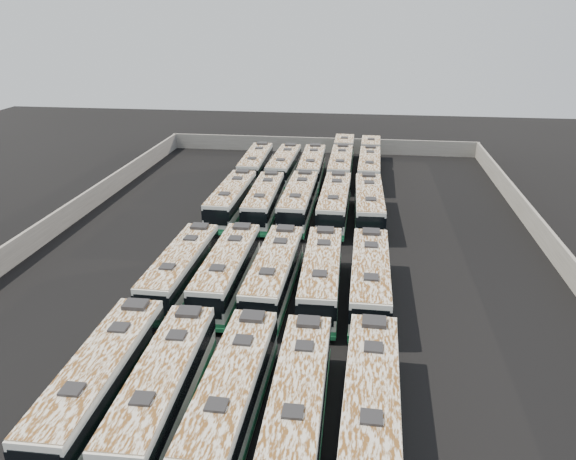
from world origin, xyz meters
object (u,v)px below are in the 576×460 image
at_px(bus_midback_far_left, 232,200).
at_px(bus_back_center, 312,167).
at_px(bus_front_right, 299,401).
at_px(bus_front_left, 163,389).
at_px(bus_back_left, 284,166).
at_px(bus_front_center, 232,395).
at_px(bus_back_far_right, 370,162).
at_px(bus_midfront_center, 274,274).
at_px(bus_front_far_left, 101,381).
at_px(bus_midfront_far_right, 370,280).
at_px(bus_midback_far_right, 369,205).
at_px(bus_back_right, 342,161).
at_px(bus_midfront_right, 321,276).
at_px(bus_midfront_far_left, 181,270).
at_px(bus_midfront_left, 227,271).
at_px(bus_midback_center, 299,202).
at_px(bus_midback_left, 264,201).
at_px(bus_front_far_right, 371,405).
at_px(bus_back_far_left, 256,165).
at_px(bus_midback_right, 335,203).

bearing_deg(bus_midback_far_left, bus_back_center, 64.30).
distance_m(bus_front_right, bus_midback_far_left, 32.01).
xyz_separation_m(bus_front_left, bus_front_right, (6.97, 0.04, -0.04)).
distance_m(bus_back_left, bus_back_center, 3.46).
bearing_deg(bus_front_right, bus_front_center, 179.82).
bearing_deg(bus_back_far_right, bus_midfront_center, -100.58).
bearing_deg(bus_front_far_left, bus_midback_far_left, 89.26).
height_order(bus_front_left, bus_midfront_far_right, bus_midfront_far_right).
xyz_separation_m(bus_front_left, bus_midback_far_right, (10.51, 30.38, 0.04)).
bearing_deg(bus_back_right, bus_midfront_right, -89.92).
bearing_deg(bus_back_left, bus_front_left, -88.67).
xyz_separation_m(bus_midfront_right, bus_midback_far_right, (3.48, 16.37, 0.03)).
bearing_deg(bus_front_far_left, bus_midfront_far_left, 89.51).
height_order(bus_midfront_right, bus_midback_far_right, bus_midback_far_right).
xyz_separation_m(bus_midfront_left, bus_midfront_center, (3.54, -0.15, 0.02)).
bearing_deg(bus_midback_far_right, bus_midback_center, 178.10).
bearing_deg(bus_midback_far_right, bus_front_far_left, -116.03).
height_order(bus_midback_far_left, bus_midback_center, bus_midback_center).
xyz_separation_m(bus_midback_left, bus_midback_far_right, (10.52, 0.09, 0.06)).
distance_m(bus_front_left, bus_midback_center, 30.66).
bearing_deg(bus_midback_center, bus_midback_far_right, 0.12).
distance_m(bus_midfront_far_left, bus_midfront_center, 7.05).
xyz_separation_m(bus_front_far_left, bus_back_center, (7.01, 43.90, -0.04)).
relative_size(bus_back_center, bus_back_right, 0.64).
bearing_deg(bus_front_far_left, bus_midfront_right, 52.30).
distance_m(bus_front_far_right, bus_back_far_left, 46.41).
bearing_deg(bus_midback_center, bus_midback_right, 0.10).
distance_m(bus_front_left, bus_midback_left, 30.30).
bearing_deg(bus_midfront_far_left, bus_midfront_far_right, 0.97).
bearing_deg(bus_midfront_left, bus_midback_far_right, 57.97).
height_order(bus_front_left, bus_front_center, bus_front_left).
distance_m(bus_back_far_left, bus_back_center, 7.05).
bearing_deg(bus_midback_far_left, bus_front_left, -82.63).
height_order(bus_midfront_far_right, bus_midback_left, bus_midfront_far_right).
height_order(bus_midfront_far_left, bus_back_center, bus_back_center).
relative_size(bus_midback_far_right, bus_back_right, 0.66).
distance_m(bus_midback_far_left, bus_back_center, 15.41).
relative_size(bus_midback_far_left, bus_back_center, 1.01).
bearing_deg(bus_midback_right, bus_back_left, 117.78).
height_order(bus_front_far_left, bus_front_far_right, bus_front_far_left).
bearing_deg(bus_midback_far_right, bus_back_center, 115.51).
relative_size(bus_midfront_center, bus_back_left, 1.03).
height_order(bus_front_center, bus_midfront_center, bus_midfront_center).
bearing_deg(bus_midfront_far_left, bus_back_left, 84.15).
xyz_separation_m(bus_midfront_far_right, bus_midback_center, (-7.03, 16.61, 0.00)).
height_order(bus_front_far_right, bus_back_right, bus_front_far_right).
distance_m(bus_midfront_center, bus_midback_center, 16.61).
bearing_deg(bus_front_center, bus_back_center, 91.03).
bearing_deg(bus_midback_left, bus_midfront_far_right, -58.00).
bearing_deg(bus_back_center, bus_midfront_right, -84.02).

